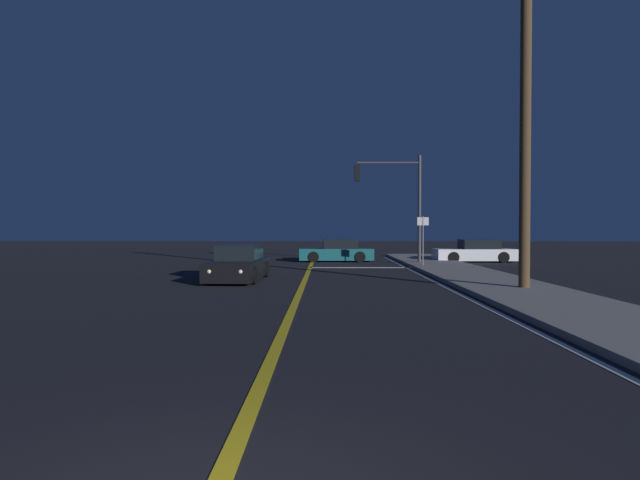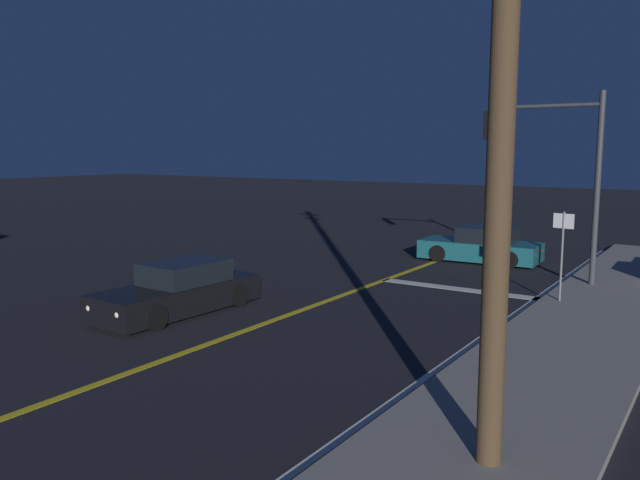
# 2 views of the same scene
# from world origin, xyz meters

# --- Properties ---
(sidewalk_right) EXTENTS (3.20, 46.04, 0.15)m
(sidewalk_right) POSITION_xyz_m (6.72, 12.79, 0.07)
(sidewalk_right) COLOR gray
(sidewalk_right) RESTS_ON ground
(lane_line_center) EXTENTS (0.20, 43.49, 0.01)m
(lane_line_center) POSITION_xyz_m (0.00, 12.79, 0.01)
(lane_line_center) COLOR gold
(lane_line_center) RESTS_ON ground
(lane_line_edge_right) EXTENTS (0.16, 43.49, 0.01)m
(lane_line_edge_right) POSITION_xyz_m (4.87, 12.79, 0.01)
(lane_line_edge_right) COLOR silver
(lane_line_edge_right) RESTS_ON ground
(stop_bar) EXTENTS (5.12, 0.50, 0.01)m
(stop_bar) POSITION_xyz_m (2.56, 24.08, 0.01)
(stop_bar) COLOR silver
(stop_bar) RESTS_ON ground
(car_parked_curb_white) EXTENTS (4.76, 2.01, 1.34)m
(car_parked_curb_white) POSITION_xyz_m (9.65, 28.81, 0.58)
(car_parked_curb_white) COLOR silver
(car_parked_curb_white) RESTS_ON ground
(car_following_oncoming_teal) EXTENTS (4.48, 2.07, 1.34)m
(car_following_oncoming_teal) POSITION_xyz_m (1.46, 29.16, 0.58)
(car_following_oncoming_teal) COLOR #195960
(car_following_oncoming_teal) RESTS_ON ground
(car_side_waiting_black) EXTENTS (1.98, 4.70, 1.34)m
(car_side_waiting_black) POSITION_xyz_m (-2.53, 17.34, 0.58)
(car_side_waiting_black) COLOR black
(car_side_waiting_black) RESTS_ON ground
(traffic_signal_near_right) EXTENTS (3.64, 0.28, 5.97)m
(traffic_signal_near_right) POSITION_xyz_m (4.67, 26.38, 3.96)
(traffic_signal_near_right) COLOR #38383D
(traffic_signal_near_right) RESTS_ON ground
(utility_pole_right) EXTENTS (1.46, 0.34, 10.85)m
(utility_pole_right) POSITION_xyz_m (7.02, 13.59, 5.56)
(utility_pole_right) COLOR #4C3823
(utility_pole_right) RESTS_ON ground
(street_sign_corner) EXTENTS (0.56, 0.13, 2.59)m
(street_sign_corner) POSITION_xyz_m (5.62, 23.58, 1.73)
(street_sign_corner) COLOR slate
(street_sign_corner) RESTS_ON ground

